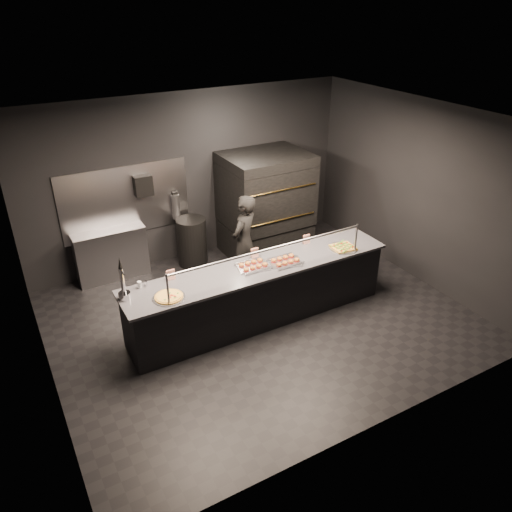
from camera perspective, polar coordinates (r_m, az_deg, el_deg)
name	(u,v)px	position (r m, az deg, el deg)	size (l,w,h in m)	color
room	(257,229)	(6.98, 0.10, 3.08)	(6.04, 6.00, 3.00)	black
service_counter	(260,293)	(7.45, 0.44, -4.22)	(4.10, 0.78, 1.37)	black
pizza_oven	(265,204)	(9.22, 1.07, 5.95)	(1.50, 1.23, 1.91)	black
prep_shelf	(112,255)	(8.88, -16.18, 0.16)	(1.20, 0.35, 0.90)	#99999E
towel_dispenser	(143,185)	(8.66, -12.79, 7.87)	(0.30, 0.20, 0.35)	black
fire_extinguisher	(176,206)	(9.00, -9.15, 5.64)	(0.14, 0.14, 0.51)	#B2B2B7
beer_tap	(123,287)	(6.61, -14.91, -3.47)	(0.16, 0.22, 0.61)	silver
round_pizza	(169,297)	(6.59, -9.92, -4.63)	(0.43, 0.43, 0.03)	silver
slider_tray_a	(253,266)	(7.17, -0.32, -1.10)	(0.51, 0.42, 0.07)	silver
slider_tray_b	(285,261)	(7.31, 3.36, -0.56)	(0.52, 0.45, 0.07)	silver
square_pizza	(343,248)	(7.81, 9.93, 0.96)	(0.43, 0.43, 0.05)	silver
condiment_jar	(142,284)	(6.87, -12.95, -3.17)	(0.14, 0.06, 0.10)	silver
tent_cards	(247,255)	(7.37, -1.04, 0.16)	(2.38, 0.04, 0.15)	white
trash_bin	(192,242)	(9.05, -7.32, 1.62)	(0.53, 0.53, 0.88)	black
worker	(244,242)	(8.15, -1.37, 1.60)	(0.59, 0.39, 1.62)	black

